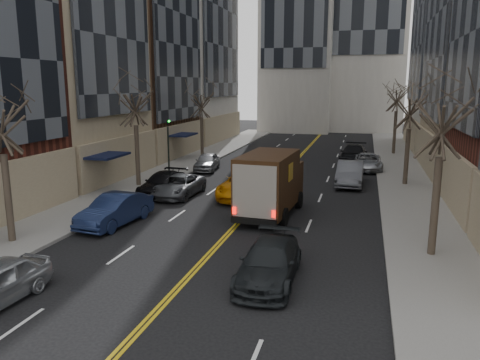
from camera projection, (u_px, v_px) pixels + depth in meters
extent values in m
cube|color=slate|center=(176.00, 168.00, 38.60)|extent=(4.00, 66.00, 0.15)
cube|color=slate|center=(405.00, 179.00, 34.05)|extent=(4.00, 66.00, 0.15)
cube|color=#4C301E|center=(132.00, 28.00, 43.51)|extent=(9.00, 12.00, 24.00)
cube|color=black|center=(179.00, 12.00, 42.09)|extent=(0.20, 10.56, 19.20)
cube|color=black|center=(106.00, 156.00, 29.87)|extent=(2.00, 3.00, 0.15)
cube|color=black|center=(94.00, 171.00, 30.31)|extent=(0.20, 3.00, 2.50)
cube|color=black|center=(182.00, 135.00, 42.17)|extent=(2.00, 3.00, 0.15)
cube|color=black|center=(173.00, 146.00, 42.61)|extent=(0.20, 3.00, 2.50)
cylinder|color=#382D23|center=(8.00, 198.00, 20.17)|extent=(0.30, 0.30, 3.83)
cylinder|color=#382D23|center=(137.00, 155.00, 31.50)|extent=(0.30, 0.30, 4.05)
cylinder|color=#382D23|center=(202.00, 137.00, 43.84)|extent=(0.30, 0.30, 3.69)
cylinder|color=#382D23|center=(435.00, 206.00, 18.55)|extent=(0.30, 0.30, 3.96)
cylinder|color=#382D23|center=(407.00, 157.00, 31.81)|extent=(0.30, 0.30, 3.78)
cylinder|color=#382D23|center=(395.00, 132.00, 45.97)|extent=(0.30, 0.30, 4.14)
cylinder|color=black|center=(169.00, 154.00, 33.07)|extent=(0.12, 0.12, 3.80)
imported|color=black|center=(168.00, 120.00, 32.59)|extent=(0.15, 0.18, 0.90)
sphere|color=#0CE526|center=(169.00, 121.00, 32.47)|extent=(0.14, 0.14, 0.14)
cube|color=black|center=(270.00, 206.00, 24.86)|extent=(2.53, 6.35, 0.29)
cube|color=black|center=(281.00, 180.00, 26.79)|extent=(2.39, 1.80, 2.04)
cube|color=black|center=(268.00, 182.00, 24.08)|extent=(2.64, 4.91, 2.92)
cube|color=black|center=(254.00, 221.00, 22.08)|extent=(2.25, 0.32, 0.29)
cube|color=red|center=(234.00, 211.00, 22.28)|extent=(0.18, 0.07, 0.34)
cube|color=red|center=(274.00, 214.00, 21.67)|extent=(0.18, 0.07, 0.34)
cube|color=gold|center=(246.00, 169.00, 24.38)|extent=(0.09, 0.88, 0.88)
cube|color=gold|center=(291.00, 172.00, 23.63)|extent=(0.09, 0.88, 0.88)
cylinder|color=black|center=(260.00, 197.00, 27.13)|extent=(0.33, 0.95, 0.93)
cylinder|color=black|center=(299.00, 200.00, 26.41)|extent=(0.33, 0.95, 0.93)
cylinder|color=black|center=(240.00, 213.00, 23.70)|extent=(0.33, 0.95, 0.93)
cylinder|color=black|center=(284.00, 217.00, 22.98)|extent=(0.33, 0.95, 0.93)
imported|color=black|center=(269.00, 262.00, 16.56)|extent=(2.03, 4.80, 1.38)
cube|color=black|center=(273.00, 241.00, 17.10)|extent=(0.13, 0.04, 0.09)
cube|color=blue|center=(273.00, 242.00, 17.07)|extent=(0.10, 0.01, 0.06)
imported|color=orange|center=(245.00, 185.00, 28.86)|extent=(2.69, 5.73, 1.58)
imported|color=black|center=(286.00, 199.00, 24.92)|extent=(0.55, 0.70, 1.71)
imported|color=#131E3E|center=(115.00, 210.00, 23.19)|extent=(2.14, 4.80, 1.53)
imported|color=#484A4F|center=(179.00, 186.00, 29.17)|extent=(2.30, 4.77, 1.31)
imported|color=black|center=(163.00, 184.00, 29.67)|extent=(1.99, 4.78, 1.38)
imported|color=#9B9EA2|center=(207.00, 162.00, 37.90)|extent=(2.17, 4.31, 1.41)
imported|color=#52545B|center=(350.00, 173.00, 32.32)|extent=(1.79, 4.98, 1.64)
imported|color=#A5A8AD|center=(368.00, 162.00, 38.02)|extent=(2.42, 4.93, 1.35)
imported|color=black|center=(354.00, 154.00, 41.32)|extent=(2.48, 5.63, 1.61)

